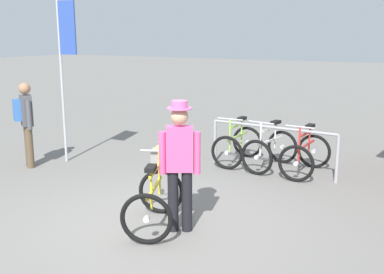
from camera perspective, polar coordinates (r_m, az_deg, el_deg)
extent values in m
plane|color=slate|center=(6.46, -5.95, -10.65)|extent=(80.00, 80.00, 0.00)
cylinder|color=#99999E|center=(9.33, 2.84, -0.56)|extent=(0.06, 0.06, 0.85)
cylinder|color=#99999E|center=(8.39, 17.40, -2.62)|extent=(0.06, 0.06, 0.85)
cylinder|color=#99999E|center=(8.70, 9.83, 1.17)|extent=(2.45, 0.25, 0.05)
torus|color=black|center=(9.76, 6.81, -0.61)|extent=(0.66, 0.08, 0.66)
cylinder|color=#B7B7BC|center=(9.76, 6.81, -0.61)|extent=(0.08, 0.06, 0.08)
torus|color=black|center=(8.85, 4.31, -1.93)|extent=(0.66, 0.08, 0.66)
cylinder|color=#B7B7BC|center=(8.85, 4.31, -1.93)|extent=(0.08, 0.06, 0.08)
cube|color=#9ED14C|center=(9.25, 5.65, 0.11)|extent=(0.04, 0.92, 0.04)
cube|color=#9ED14C|center=(9.16, 5.56, 1.43)|extent=(0.04, 0.61, 0.04)
cylinder|color=#9ED14C|center=(9.41, 6.10, 0.62)|extent=(0.03, 0.03, 0.55)
cube|color=black|center=(9.36, 6.14, 2.27)|extent=(0.12, 0.24, 0.06)
cylinder|color=#9ED14C|center=(8.89, 4.68, 0.21)|extent=(0.03, 0.03, 0.63)
cylinder|color=#B7B7BC|center=(8.83, 4.71, 2.21)|extent=(0.52, 0.03, 0.03)
torus|color=black|center=(9.45, 11.02, -1.20)|extent=(0.66, 0.16, 0.66)
cylinder|color=#B7B7BC|center=(9.45, 11.02, -1.20)|extent=(0.09, 0.07, 0.08)
torus|color=black|center=(8.58, 7.95, -2.49)|extent=(0.66, 0.16, 0.66)
cylinder|color=#B7B7BC|center=(8.58, 7.95, -2.49)|extent=(0.09, 0.07, 0.08)
cube|color=silver|center=(8.96, 9.61, -0.42)|extent=(0.18, 0.91, 0.04)
cube|color=silver|center=(8.87, 9.51, 0.94)|extent=(0.13, 0.61, 0.04)
cylinder|color=silver|center=(9.11, 10.17, 0.09)|extent=(0.03, 0.03, 0.55)
cube|color=black|center=(9.05, 10.24, 1.79)|extent=(0.16, 0.26, 0.06)
cylinder|color=silver|center=(8.61, 8.41, -0.29)|extent=(0.03, 0.03, 0.63)
cylinder|color=#B7B7BC|center=(8.54, 8.48, 1.77)|extent=(0.52, 0.11, 0.03)
torus|color=black|center=(9.24, 14.73, -1.70)|extent=(0.66, 0.09, 0.66)
cylinder|color=#B7B7BC|center=(9.24, 14.73, -1.70)|extent=(0.08, 0.06, 0.08)
torus|color=black|center=(8.30, 12.64, -3.20)|extent=(0.66, 0.09, 0.66)
cylinder|color=#B7B7BC|center=(8.30, 12.64, -3.20)|extent=(0.08, 0.06, 0.08)
cube|color=red|center=(8.71, 13.82, -0.98)|extent=(0.08, 0.92, 0.04)
cube|color=red|center=(8.62, 13.79, 0.41)|extent=(0.07, 0.61, 0.04)
cylinder|color=red|center=(8.87, 14.20, -0.43)|extent=(0.03, 0.03, 0.55)
cube|color=black|center=(8.81, 14.30, 1.32)|extent=(0.13, 0.25, 0.06)
cylinder|color=red|center=(8.33, 13.02, -0.91)|extent=(0.03, 0.03, 0.63)
cylinder|color=#B7B7BC|center=(8.26, 13.13, 1.21)|extent=(0.52, 0.05, 0.03)
torus|color=black|center=(5.77, -5.62, -9.99)|extent=(0.63, 0.31, 0.66)
cylinder|color=#B7B7BC|center=(5.77, -5.62, -9.99)|extent=(0.10, 0.09, 0.08)
torus|color=black|center=(6.71, -3.79, -6.69)|extent=(0.63, 0.31, 0.66)
cylinder|color=#B7B7BC|center=(6.71, -3.79, -6.69)|extent=(0.10, 0.09, 0.08)
cube|color=yellow|center=(6.16, -4.67, -6.26)|extent=(0.38, 0.86, 0.04)
cube|color=yellow|center=(6.14, -4.62, -4.13)|extent=(0.27, 0.58, 0.04)
cylinder|color=yellow|center=(5.97, -5.02, -6.37)|extent=(0.03, 0.03, 0.55)
cube|color=black|center=(5.89, -5.07, -3.84)|extent=(0.20, 0.27, 0.06)
cylinder|color=yellow|center=(6.49, -4.02, -4.42)|extent=(0.03, 0.03, 0.63)
cylinder|color=#B7B7BC|center=(6.41, -4.07, -1.73)|extent=(0.49, 0.22, 0.03)
cube|color=gray|center=(6.57, -3.82, -2.44)|extent=(0.32, 0.28, 0.22)
ellipsoid|color=tan|center=(6.55, -3.84, -1.59)|extent=(0.23, 0.22, 0.16)
sphere|color=tan|center=(6.60, -3.72, -0.58)|extent=(0.11, 0.11, 0.11)
cylinder|color=black|center=(6.10, -0.63, -7.84)|extent=(0.14, 0.14, 0.82)
cylinder|color=black|center=(6.11, -2.34, -7.84)|extent=(0.14, 0.14, 0.82)
cube|color=#E54C8C|center=(5.90, -1.52, -1.45)|extent=(0.39, 0.34, 0.58)
cylinder|color=#E54C8C|center=(5.89, 0.62, -1.97)|extent=(0.09, 0.09, 0.55)
cylinder|color=#E54C8C|center=(5.90, -3.66, -1.97)|extent=(0.09, 0.09, 0.55)
sphere|color=tan|center=(5.81, -1.55, 2.57)|extent=(0.22, 0.22, 0.22)
cylinder|color=#E05999|center=(5.79, -1.55, 3.54)|extent=(0.32, 0.32, 0.02)
cylinder|color=#E05999|center=(5.79, -1.55, 4.03)|extent=(0.20, 0.20, 0.09)
cylinder|color=brown|center=(9.63, -19.43, -0.95)|extent=(0.14, 0.14, 0.82)
cylinder|color=brown|center=(9.45, -19.31, -1.18)|extent=(0.14, 0.14, 0.82)
cube|color=#4C4C51|center=(9.41, -19.68, 3.08)|extent=(0.39, 0.36, 0.58)
cylinder|color=#4C4C51|center=(9.64, -19.68, 2.99)|extent=(0.09, 0.09, 0.55)
cylinder|color=#4C4C51|center=(9.20, -19.38, 2.59)|extent=(0.09, 0.09, 0.55)
sphere|color=#9E7051|center=(9.36, -19.86, 5.62)|extent=(0.22, 0.22, 0.22)
cube|color=#3366B2|center=(9.39, -20.65, 3.12)|extent=(0.29, 0.27, 0.40)
cylinder|color=#B2B2B7|center=(9.54, -15.68, 6.44)|extent=(0.05, 0.05, 3.20)
cube|color=#2D4CA5|center=(9.34, -15.07, 12.82)|extent=(0.40, 0.03, 1.00)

